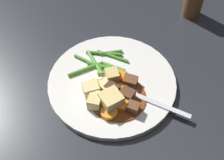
# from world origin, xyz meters

# --- Properties ---
(ground_plane) EXTENTS (3.00, 3.00, 0.00)m
(ground_plane) POSITION_xyz_m (0.00, 0.00, 0.00)
(ground_plane) COLOR #26282D
(dinner_plate) EXTENTS (0.27, 0.27, 0.01)m
(dinner_plate) POSITION_xyz_m (0.00, 0.00, 0.01)
(dinner_plate) COLOR white
(dinner_plate) RESTS_ON ground_plane
(stew_sauce) EXTENTS (0.12, 0.12, 0.00)m
(stew_sauce) POSITION_xyz_m (0.05, -0.00, 0.01)
(stew_sauce) COLOR brown
(stew_sauce) RESTS_ON dinner_plate
(carrot_slice_0) EXTENTS (0.04, 0.04, 0.01)m
(carrot_slice_0) POSITION_xyz_m (0.03, 0.01, 0.02)
(carrot_slice_0) COLOR orange
(carrot_slice_0) RESTS_ON dinner_plate
(carrot_slice_1) EXTENTS (0.04, 0.04, 0.01)m
(carrot_slice_1) POSITION_xyz_m (0.03, -0.04, 0.02)
(carrot_slice_1) COLOR orange
(carrot_slice_1) RESTS_ON dinner_plate
(carrot_slice_2) EXTENTS (0.04, 0.04, 0.01)m
(carrot_slice_2) POSITION_xyz_m (0.07, 0.01, 0.02)
(carrot_slice_2) COLOR orange
(carrot_slice_2) RESTS_ON dinner_plate
(carrot_slice_3) EXTENTS (0.05, 0.05, 0.01)m
(carrot_slice_3) POSITION_xyz_m (0.08, -0.03, 0.02)
(carrot_slice_3) COLOR orange
(carrot_slice_3) RESTS_ON dinner_plate
(carrot_slice_4) EXTENTS (0.05, 0.05, 0.01)m
(carrot_slice_4) POSITION_xyz_m (0.01, -0.04, 0.02)
(carrot_slice_4) COLOR orange
(carrot_slice_4) RESTS_ON dinner_plate
(carrot_slice_5) EXTENTS (0.03, 0.03, 0.01)m
(carrot_slice_5) POSITION_xyz_m (0.00, 0.02, 0.02)
(carrot_slice_5) COLOR orange
(carrot_slice_5) RESTS_ON dinner_plate
(potato_chunk_0) EXTENTS (0.03, 0.03, 0.03)m
(potato_chunk_0) POSITION_xyz_m (0.00, 0.00, 0.03)
(potato_chunk_0) COLOR #DBBC6B
(potato_chunk_0) RESTS_ON dinner_plate
(potato_chunk_1) EXTENTS (0.03, 0.03, 0.03)m
(potato_chunk_1) POSITION_xyz_m (0.02, -0.05, 0.03)
(potato_chunk_1) COLOR #EAD68C
(potato_chunk_1) RESTS_ON dinner_plate
(potato_chunk_2) EXTENTS (0.03, 0.04, 0.02)m
(potato_chunk_2) POSITION_xyz_m (0.02, -0.02, 0.02)
(potato_chunk_2) COLOR #EAD68C
(potato_chunk_2) RESTS_ON dinner_plate
(potato_chunk_3) EXTENTS (0.05, 0.05, 0.03)m
(potato_chunk_3) POSITION_xyz_m (0.06, -0.02, 0.03)
(potato_chunk_3) COLOR #E5CC7A
(potato_chunk_3) RESTS_ON dinner_plate
(potato_chunk_4) EXTENTS (0.04, 0.04, 0.03)m
(potato_chunk_4) POSITION_xyz_m (0.05, -0.05, 0.03)
(potato_chunk_4) COLOR #E5CC7A
(potato_chunk_4) RESTS_ON dinner_plate
(meat_chunk_0) EXTENTS (0.04, 0.04, 0.02)m
(meat_chunk_0) POSITION_xyz_m (0.02, 0.03, 0.02)
(meat_chunk_0) COLOR brown
(meat_chunk_0) RESTS_ON dinner_plate
(meat_chunk_1) EXTENTS (0.03, 0.03, 0.02)m
(meat_chunk_1) POSITION_xyz_m (0.08, 0.02, 0.02)
(meat_chunk_1) COLOR brown
(meat_chunk_1) RESTS_ON dinner_plate
(meat_chunk_2) EXTENTS (0.04, 0.03, 0.02)m
(meat_chunk_2) POSITION_xyz_m (0.03, -0.01, 0.02)
(meat_chunk_2) COLOR #4C2B19
(meat_chunk_2) RESTS_ON dinner_plate
(meat_chunk_3) EXTENTS (0.04, 0.04, 0.02)m
(meat_chunk_3) POSITION_xyz_m (0.05, 0.02, 0.02)
(meat_chunk_3) COLOR #56331E
(meat_chunk_3) RESTS_ON dinner_plate
(green_bean_0) EXTENTS (0.05, 0.06, 0.01)m
(green_bean_0) POSITION_xyz_m (-0.06, 0.02, 0.02)
(green_bean_0) COLOR #4C8E33
(green_bean_0) RESTS_ON dinner_plate
(green_bean_1) EXTENTS (0.04, 0.04, 0.01)m
(green_bean_1) POSITION_xyz_m (-0.03, 0.01, 0.02)
(green_bean_1) COLOR #599E38
(green_bean_1) RESTS_ON dinner_plate
(green_bean_2) EXTENTS (0.03, 0.08, 0.01)m
(green_bean_2) POSITION_xyz_m (-0.08, -0.00, 0.02)
(green_bean_2) COLOR #4C8E33
(green_bean_2) RESTS_ON dinner_plate
(green_bean_3) EXTENTS (0.03, 0.08, 0.01)m
(green_bean_3) POSITION_xyz_m (-0.04, -0.05, 0.02)
(green_bean_3) COLOR #599E38
(green_bean_3) RESTS_ON dinner_plate
(green_bean_4) EXTENTS (0.07, 0.02, 0.01)m
(green_bean_4) POSITION_xyz_m (-0.05, -0.03, 0.02)
(green_bean_4) COLOR #599E38
(green_bean_4) RESTS_ON dinner_plate
(green_bean_5) EXTENTS (0.01, 0.06, 0.01)m
(green_bean_5) POSITION_xyz_m (-0.02, 0.00, 0.02)
(green_bean_5) COLOR #599E38
(green_bean_5) RESTS_ON dinner_plate
(green_bean_6) EXTENTS (0.06, 0.06, 0.01)m
(green_bean_6) POSITION_xyz_m (-0.06, -0.04, 0.02)
(green_bean_6) COLOR #4C8E33
(green_bean_6) RESTS_ON dinner_plate
(green_bean_7) EXTENTS (0.03, 0.05, 0.01)m
(green_bean_7) POSITION_xyz_m (-0.04, -0.02, 0.02)
(green_bean_7) COLOR #4C8E33
(green_bean_7) RESTS_ON dinner_plate
(green_bean_8) EXTENTS (0.01, 0.05, 0.01)m
(green_bean_8) POSITION_xyz_m (-0.08, 0.02, 0.02)
(green_bean_8) COLOR #599E38
(green_bean_8) RESTS_ON dinner_plate
(fork) EXTENTS (0.13, 0.14, 0.00)m
(fork) POSITION_xyz_m (0.07, 0.05, 0.02)
(fork) COLOR silver
(fork) RESTS_ON dinner_plate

